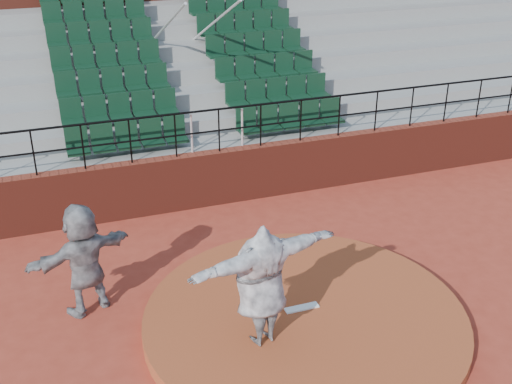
# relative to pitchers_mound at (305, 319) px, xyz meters

# --- Properties ---
(ground) EXTENTS (90.00, 90.00, 0.00)m
(ground) POSITION_rel_pitchers_mound_xyz_m (0.00, 0.00, -0.12)
(ground) COLOR #9C3523
(ground) RESTS_ON ground
(pitchers_mound) EXTENTS (5.50, 5.50, 0.25)m
(pitchers_mound) POSITION_rel_pitchers_mound_xyz_m (0.00, 0.00, 0.00)
(pitchers_mound) COLOR #9B4322
(pitchers_mound) RESTS_ON ground
(pitching_rubber) EXTENTS (0.60, 0.15, 0.03)m
(pitching_rubber) POSITION_rel_pitchers_mound_xyz_m (0.00, 0.15, 0.14)
(pitching_rubber) COLOR white
(pitching_rubber) RESTS_ON pitchers_mound
(boundary_wall) EXTENTS (24.00, 0.30, 1.30)m
(boundary_wall) POSITION_rel_pitchers_mound_xyz_m (0.00, 5.00, 0.53)
(boundary_wall) COLOR maroon
(boundary_wall) RESTS_ON ground
(wall_railing) EXTENTS (24.04, 0.05, 1.03)m
(wall_railing) POSITION_rel_pitchers_mound_xyz_m (0.00, 5.00, 1.90)
(wall_railing) COLOR black
(wall_railing) RESTS_ON boundary_wall
(seating_deck) EXTENTS (24.00, 5.97, 4.63)m
(seating_deck) POSITION_rel_pitchers_mound_xyz_m (0.00, 8.65, 1.31)
(seating_deck) COLOR gray
(seating_deck) RESTS_ON ground
(pitcher) EXTENTS (2.66, 1.26, 2.09)m
(pitcher) POSITION_rel_pitchers_mound_xyz_m (-0.94, -0.39, 1.17)
(pitcher) COLOR black
(pitcher) RESTS_ON pitchers_mound
(fielder) EXTENTS (2.00, 1.25, 2.06)m
(fielder) POSITION_rel_pitchers_mound_xyz_m (-3.41, 1.72, 0.91)
(fielder) COLOR black
(fielder) RESTS_ON ground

